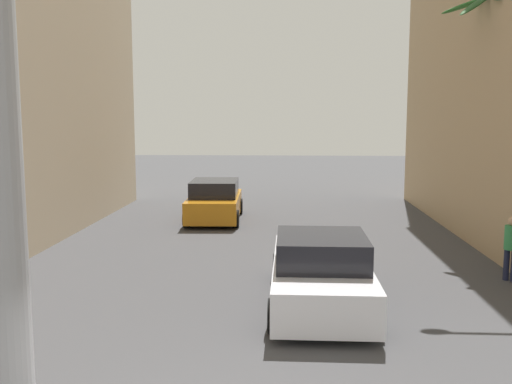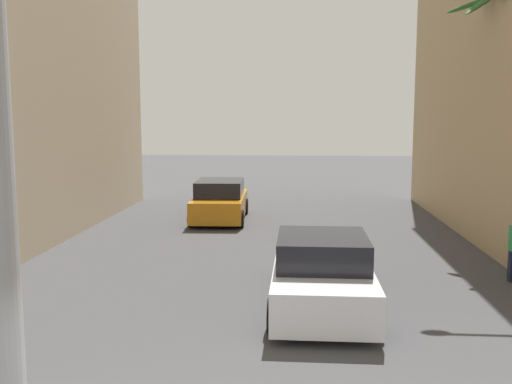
% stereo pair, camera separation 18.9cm
% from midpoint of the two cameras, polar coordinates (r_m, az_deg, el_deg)
% --- Properties ---
extents(ground_plane, '(89.38, 89.38, 0.00)m').
position_cam_midpoint_polar(ground_plane, '(15.87, 1.60, -6.98)').
color(ground_plane, '#424244').
extents(car_lead, '(2.12, 4.99, 1.56)m').
position_cam_midpoint_polar(car_lead, '(12.25, 7.01, -7.99)').
color(car_lead, black).
rests_on(car_lead, ground).
extents(car_far, '(2.14, 4.32, 1.56)m').
position_cam_midpoint_polar(car_far, '(22.11, -3.39, -0.93)').
color(car_far, black).
rests_on(car_far, ground).
extents(palm_tree_mid_right, '(2.98, 3.09, 7.64)m').
position_cam_midpoint_polar(palm_tree_mid_right, '(18.53, 23.18, 9.22)').
color(palm_tree_mid_right, brown).
rests_on(palm_tree_mid_right, ground).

